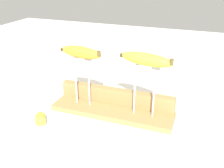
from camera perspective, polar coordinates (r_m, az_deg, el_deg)
The scene contains 9 objects.
ground_plane at distance 0.97m, azimuth 0.00°, elevation -6.51°, with size 3.00×3.00×0.00m, color white.
wooden_board at distance 0.96m, azimuth 0.00°, elevation -5.99°, with size 0.45×0.12×0.02m, color #A87F4C.
board_backstop at distance 0.98m, azimuth 0.90°, elevation -2.71°, with size 0.44×0.03×0.06m, color #A87F4C.
fork_stand_left at distance 0.95m, azimuth -6.68°, elevation 1.40°, with size 0.08×0.01×0.18m.
fork_stand_right at distance 0.87m, azimuth 7.03°, elevation -0.62°, with size 0.09×0.01×0.18m.
banana_raised_left at distance 0.91m, azimuth -6.97°, elevation 6.83°, with size 0.17×0.06×0.04m.
banana_raised_right at distance 0.84m, azimuth 7.35°, elevation 5.29°, with size 0.19×0.08×0.04m.
fork_fallen_near at distance 1.38m, azimuth -15.71°, elevation 2.61°, with size 0.17×0.03×0.01m.
banana_chunk_near at distance 0.94m, azimuth -15.41°, elevation -7.34°, with size 0.05×0.05×0.03m.
Camera 1 is at (0.29, -0.78, 0.50)m, focal length 41.76 mm.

